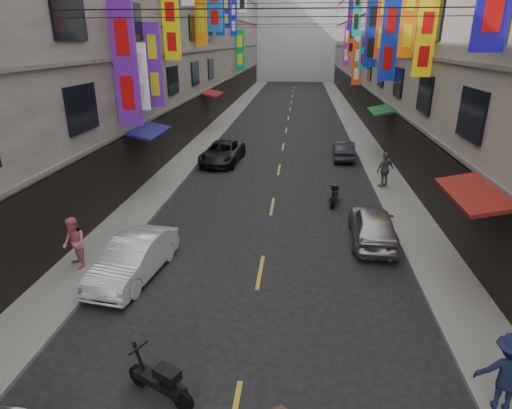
% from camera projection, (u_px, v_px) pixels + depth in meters
% --- Properties ---
extents(sidewalk_left, '(2.00, 90.00, 0.12)m').
position_uv_depth(sidewalk_left, '(217.00, 128.00, 36.98)').
color(sidewalk_left, slate).
rests_on(sidewalk_left, ground).
extents(sidewalk_right, '(2.00, 90.00, 0.12)m').
position_uv_depth(sidewalk_right, '(358.00, 131.00, 35.84)').
color(sidewalk_right, slate).
rests_on(sidewalk_right, ground).
extents(building_row_left, '(10.14, 90.00, 19.00)m').
position_uv_depth(building_row_left, '(139.00, 9.00, 34.16)').
color(building_row_left, gray).
rests_on(building_row_left, ground).
extents(building_row_right, '(10.14, 90.00, 19.00)m').
position_uv_depth(building_row_right, '(450.00, 7.00, 31.89)').
color(building_row_right, gray).
rests_on(building_row_right, ground).
extents(haze_block, '(18.00, 8.00, 22.00)m').
position_uv_depth(haze_block, '(297.00, 18.00, 78.90)').
color(haze_block, '#B2BAC6').
rests_on(haze_block, ground).
extents(shop_signage, '(14.00, 55.00, 12.06)m').
position_uv_depth(shop_signage, '(285.00, 8.00, 26.73)').
color(shop_signage, '#1D0EAB').
rests_on(shop_signage, ground).
extents(street_awnings, '(13.99, 35.20, 0.41)m').
position_uv_depth(street_awnings, '(250.00, 133.00, 20.62)').
color(street_awnings, '#134A25').
rests_on(street_awnings, ground).
extents(overhead_cables, '(14.00, 38.04, 1.24)m').
position_uv_depth(overhead_cables, '(282.00, 6.00, 22.13)').
color(overhead_cables, black).
rests_on(overhead_cables, ground).
extents(lane_markings, '(0.12, 80.20, 0.01)m').
position_uv_depth(lane_markings, '(285.00, 138.00, 33.64)').
color(lane_markings, gold).
rests_on(lane_markings, ground).
extents(scooter_crossing, '(1.66, 0.95, 1.14)m').
position_uv_depth(scooter_crossing, '(161.00, 381.00, 9.01)').
color(scooter_crossing, black).
rests_on(scooter_crossing, ground).
extents(scooter_far_right, '(0.62, 1.79, 1.14)m').
position_uv_depth(scooter_far_right, '(334.00, 195.00, 19.91)').
color(scooter_far_right, black).
rests_on(scooter_far_right, ground).
extents(car_left_mid, '(1.94, 4.18, 1.33)m').
position_uv_depth(car_left_mid, '(134.00, 258.00, 13.64)').
color(car_left_mid, white).
rests_on(car_left_mid, ground).
extents(car_left_far, '(2.48, 4.81, 1.30)m').
position_uv_depth(car_left_far, '(222.00, 153.00, 26.53)').
color(car_left_far, black).
rests_on(car_left_far, ground).
extents(car_right_mid, '(1.76, 4.05, 1.36)m').
position_uv_depth(car_right_mid, '(373.00, 225.00, 16.06)').
color(car_right_mid, '#A6A6AB').
rests_on(car_right_mid, ground).
extents(car_right_far, '(1.39, 3.60, 1.17)m').
position_uv_depth(car_right_far, '(344.00, 150.00, 27.37)').
color(car_right_far, '#292931').
rests_on(car_right_far, ground).
extents(pedestrian_lfar, '(1.01, 1.00, 1.74)m').
position_uv_depth(pedestrian_lfar, '(74.00, 243.00, 13.90)').
color(pedestrian_lfar, pink).
rests_on(pedestrian_lfar, sidewalk_left).
extents(pedestrian_rnear, '(1.27, 0.90, 1.77)m').
position_uv_depth(pedestrian_rnear, '(508.00, 373.00, 8.44)').
color(pedestrian_rnear, '#151D3B').
rests_on(pedestrian_rnear, sidewalk_right).
extents(pedestrian_rfar, '(1.22, 1.10, 1.82)m').
position_uv_depth(pedestrian_rfar, '(385.00, 170.00, 21.65)').
color(pedestrian_rfar, slate).
rests_on(pedestrian_rfar, sidewalk_right).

